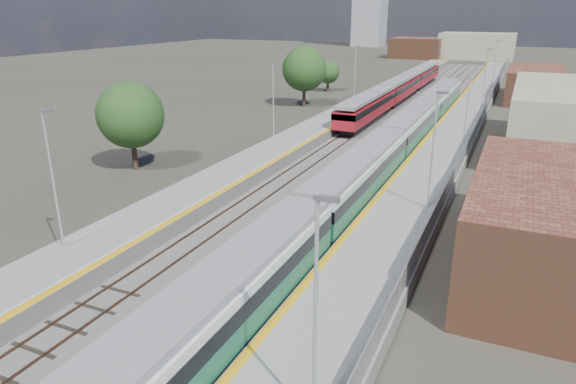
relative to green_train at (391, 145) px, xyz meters
The scene contains 11 objects.
ground 17.26m from the green_train, 95.02° to the left, with size 320.00×320.00×0.00m, color #47443A.
ballast_bed 20.03m from the green_train, 100.85° to the left, with size 10.50×155.00×0.06m, color #565451.
tracks 21.57m from the green_train, 98.44° to the left, with size 8.96×160.00×0.17m.
platform_right 19.98m from the green_train, 79.06° to the left, with size 4.70×155.00×8.52m.
platform_left 22.28m from the green_train, 118.34° to the left, with size 4.30×155.00×8.52m.
buildings 107.82m from the green_train, 100.52° to the left, with size 72.00×185.50×40.00m.
green_train is the anchor object (origin of this frame).
red_train 36.32m from the green_train, 101.11° to the left, with size 2.71×55.02×3.42m.
tree_a 22.20m from the green_train, 154.85° to the right, with size 5.59×5.59×7.58m.
tree_b 31.41m from the green_train, 126.38° to the left, with size 6.17×6.17×8.36m.
tree_c 45.01m from the green_train, 116.94° to the left, with size 3.84×3.84×5.20m.
Camera 1 is at (11.08, -9.83, 13.05)m, focal length 32.00 mm.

